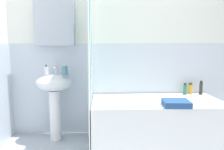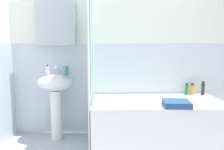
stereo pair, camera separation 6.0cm
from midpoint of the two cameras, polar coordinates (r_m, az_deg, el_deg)
wall_back_tiled at (r=2.87m, az=4.28°, el=7.03°), size 3.60×0.18×2.40m
sink at (r=2.75m, az=-14.08°, el=-4.41°), size 0.44×0.34×0.82m
faucet at (r=2.79m, az=-13.89°, el=1.58°), size 0.03×0.12×0.12m
soap_dispenser at (r=2.72m, az=-16.06°, el=1.21°), size 0.05×0.05×0.13m
toothbrush_cup at (r=2.65m, az=-11.48°, el=1.18°), size 0.07×0.07×0.11m
bathtub at (r=2.68m, az=12.31°, el=-12.14°), size 1.51×0.72×0.54m
shower_curtain at (r=2.46m, az=-4.90°, el=3.68°), size 0.01×0.72×2.00m
body_wash_bottle at (r=3.05m, az=23.42°, el=-3.30°), size 0.04×0.04×0.18m
lotion_bottle at (r=3.04m, az=20.98°, el=-3.54°), size 0.06×0.06×0.15m
conditioner_bottle at (r=2.98m, az=19.64°, el=-3.66°), size 0.04×0.04×0.15m
towel_folded at (r=2.40m, az=17.40°, el=-7.23°), size 0.29×0.26×0.06m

